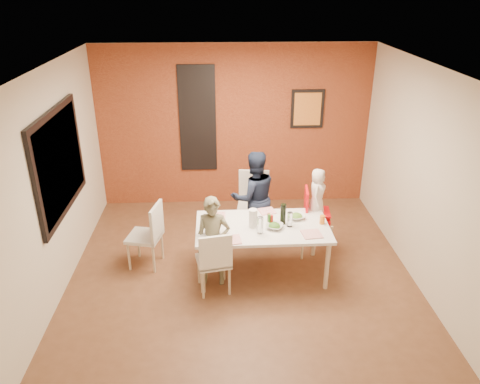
{
  "coord_description": "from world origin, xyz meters",
  "views": [
    {
      "loc": [
        -0.27,
        -5.25,
        3.59
      ],
      "look_at": [
        0.0,
        0.3,
        1.05
      ],
      "focal_mm": 35.0,
      "sensor_mm": 36.0,
      "label": 1
    }
  ],
  "objects_px": {
    "wine_bottle": "(283,214)",
    "child_near": "(213,241)",
    "chair_far": "(253,200)",
    "child_far": "(254,197)",
    "paper_towel_roll": "(253,218)",
    "chair_near": "(214,259)",
    "dining_table": "(263,230)",
    "high_chair": "(314,215)",
    "chair_left": "(150,232)",
    "toddler": "(317,193)"
  },
  "relations": [
    {
      "from": "dining_table",
      "to": "chair_near",
      "type": "bearing_deg",
      "value": -146.7
    },
    {
      "from": "dining_table",
      "to": "child_near",
      "type": "distance_m",
      "value": 0.66
    },
    {
      "from": "chair_far",
      "to": "paper_towel_roll",
      "type": "bearing_deg",
      "value": -87.25
    },
    {
      "from": "child_near",
      "to": "wine_bottle",
      "type": "height_order",
      "value": "child_near"
    },
    {
      "from": "toddler",
      "to": "paper_towel_roll",
      "type": "bearing_deg",
      "value": 138.42
    },
    {
      "from": "child_far",
      "to": "chair_left",
      "type": "bearing_deg",
      "value": 9.99
    },
    {
      "from": "chair_left",
      "to": "high_chair",
      "type": "height_order",
      "value": "high_chair"
    },
    {
      "from": "chair_near",
      "to": "chair_left",
      "type": "bearing_deg",
      "value": -48.49
    },
    {
      "from": "chair_far",
      "to": "child_near",
      "type": "distance_m",
      "value": 1.42
    },
    {
      "from": "dining_table",
      "to": "chair_left",
      "type": "height_order",
      "value": "chair_left"
    },
    {
      "from": "dining_table",
      "to": "toddler",
      "type": "distance_m",
      "value": 0.96
    },
    {
      "from": "chair_near",
      "to": "paper_towel_roll",
      "type": "xyz_separation_m",
      "value": [
        0.5,
        0.39,
        0.35
      ]
    },
    {
      "from": "chair_left",
      "to": "wine_bottle",
      "type": "relative_size",
      "value": 3.31
    },
    {
      "from": "dining_table",
      "to": "chair_near",
      "type": "xyz_separation_m",
      "value": [
        -0.62,
        -0.41,
        -0.16
      ]
    },
    {
      "from": "wine_bottle",
      "to": "paper_towel_roll",
      "type": "distance_m",
      "value": 0.4
    },
    {
      "from": "chair_far",
      "to": "high_chair",
      "type": "relative_size",
      "value": 1.0
    },
    {
      "from": "chair_left",
      "to": "toddler",
      "type": "distance_m",
      "value": 2.32
    },
    {
      "from": "child_near",
      "to": "child_far",
      "type": "bearing_deg",
      "value": 65.25
    },
    {
      "from": "chair_left",
      "to": "chair_near",
      "type": "bearing_deg",
      "value": 64.97
    },
    {
      "from": "child_far",
      "to": "wine_bottle",
      "type": "bearing_deg",
      "value": 98.04
    },
    {
      "from": "dining_table",
      "to": "chair_far",
      "type": "bearing_deg",
      "value": 91.78
    },
    {
      "from": "chair_near",
      "to": "child_near",
      "type": "height_order",
      "value": "child_near"
    },
    {
      "from": "dining_table",
      "to": "paper_towel_roll",
      "type": "relative_size",
      "value": 7.04
    },
    {
      "from": "chair_far",
      "to": "child_far",
      "type": "height_order",
      "value": "child_far"
    },
    {
      "from": "child_near",
      "to": "toddler",
      "type": "bearing_deg",
      "value": 29.29
    },
    {
      "from": "dining_table",
      "to": "chair_far",
      "type": "xyz_separation_m",
      "value": [
        -0.03,
        1.11,
        -0.1
      ]
    },
    {
      "from": "child_near",
      "to": "wine_bottle",
      "type": "relative_size",
      "value": 4.31
    },
    {
      "from": "chair_near",
      "to": "wine_bottle",
      "type": "xyz_separation_m",
      "value": [
        0.89,
        0.46,
        0.36
      ]
    },
    {
      "from": "chair_left",
      "to": "child_near",
      "type": "xyz_separation_m",
      "value": [
        0.85,
        -0.43,
        0.09
      ]
    },
    {
      "from": "dining_table",
      "to": "paper_towel_roll",
      "type": "xyz_separation_m",
      "value": [
        -0.13,
        -0.02,
        0.18
      ]
    },
    {
      "from": "high_chair",
      "to": "paper_towel_roll",
      "type": "distance_m",
      "value": 1.04
    },
    {
      "from": "child_far",
      "to": "paper_towel_roll",
      "type": "distance_m",
      "value": 0.89
    },
    {
      "from": "chair_far",
      "to": "wine_bottle",
      "type": "bearing_deg",
      "value": -66.91
    },
    {
      "from": "paper_towel_roll",
      "to": "dining_table",
      "type": "bearing_deg",
      "value": 7.55
    },
    {
      "from": "child_near",
      "to": "child_far",
      "type": "xyz_separation_m",
      "value": [
        0.59,
        1.04,
        0.11
      ]
    },
    {
      "from": "dining_table",
      "to": "chair_far",
      "type": "distance_m",
      "value": 1.12
    },
    {
      "from": "wine_bottle",
      "to": "paper_towel_roll",
      "type": "height_order",
      "value": "wine_bottle"
    },
    {
      "from": "high_chair",
      "to": "child_near",
      "type": "distance_m",
      "value": 1.54
    },
    {
      "from": "chair_left",
      "to": "child_near",
      "type": "bearing_deg",
      "value": 75.72
    },
    {
      "from": "dining_table",
      "to": "high_chair",
      "type": "xyz_separation_m",
      "value": [
        0.76,
        0.48,
        -0.05
      ]
    },
    {
      "from": "wine_bottle",
      "to": "child_near",
      "type": "bearing_deg",
      "value": -166.27
    },
    {
      "from": "chair_near",
      "to": "dining_table",
      "type": "bearing_deg",
      "value": -157.47
    },
    {
      "from": "dining_table",
      "to": "chair_left",
      "type": "distance_m",
      "value": 1.51
    },
    {
      "from": "high_chair",
      "to": "child_far",
      "type": "relative_size",
      "value": 0.7
    },
    {
      "from": "chair_left",
      "to": "paper_towel_roll",
      "type": "height_order",
      "value": "paper_towel_roll"
    },
    {
      "from": "dining_table",
      "to": "toddler",
      "type": "relative_size",
      "value": 2.42
    },
    {
      "from": "dining_table",
      "to": "child_near",
      "type": "bearing_deg",
      "value": -164.83
    },
    {
      "from": "high_chair",
      "to": "child_far",
      "type": "xyz_separation_m",
      "value": [
        -0.81,
        0.39,
        0.11
      ]
    },
    {
      "from": "child_far",
      "to": "paper_towel_roll",
      "type": "xyz_separation_m",
      "value": [
        -0.08,
        -0.88,
        0.12
      ]
    },
    {
      "from": "child_near",
      "to": "paper_towel_roll",
      "type": "bearing_deg",
      "value": 21.88
    }
  ]
}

